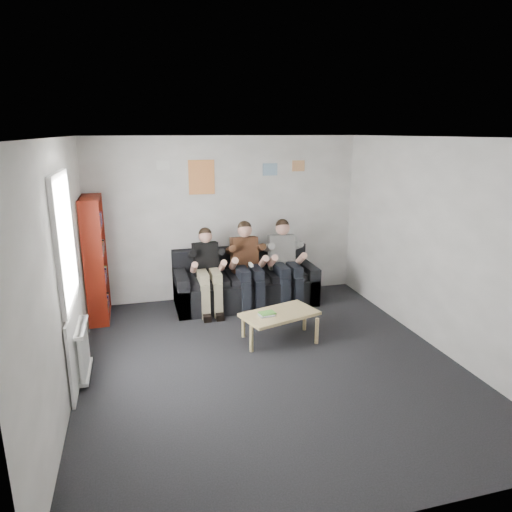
# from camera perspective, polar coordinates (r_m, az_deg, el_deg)

# --- Properties ---
(room_shell) EXTENTS (5.00, 5.00, 5.00)m
(room_shell) POSITION_cam_1_polar(r_m,az_deg,el_deg) (5.30, 1.68, -0.14)
(room_shell) COLOR black
(room_shell) RESTS_ON ground
(sofa) EXTENTS (2.28, 0.93, 0.88)m
(sofa) POSITION_cam_1_polar(r_m,az_deg,el_deg) (7.56, -1.43, -3.55)
(sofa) COLOR black
(sofa) RESTS_ON ground
(bookshelf) EXTENTS (0.28, 0.84, 1.86)m
(bookshelf) POSITION_cam_1_polar(r_m,az_deg,el_deg) (7.19, -19.37, -0.36)
(bookshelf) COLOR maroon
(bookshelf) RESTS_ON ground
(coffee_table) EXTENTS (1.01, 0.55, 0.40)m
(coffee_table) POSITION_cam_1_polar(r_m,az_deg,el_deg) (6.22, 2.97, -7.50)
(coffee_table) COLOR tan
(coffee_table) RESTS_ON ground
(game_cases) EXTENTS (0.22, 0.18, 0.03)m
(game_cases) POSITION_cam_1_polar(r_m,az_deg,el_deg) (6.11, 1.37, -7.25)
(game_cases) COLOR white
(game_cases) RESTS_ON coffee_table
(person_left) EXTENTS (0.39, 0.83, 1.32)m
(person_left) POSITION_cam_1_polar(r_m,az_deg,el_deg) (7.15, -6.02, -1.85)
(person_left) COLOR black
(person_left) RESTS_ON sofa
(person_middle) EXTENTS (0.42, 0.91, 1.39)m
(person_middle) POSITION_cam_1_polar(r_m,az_deg,el_deg) (7.26, -1.06, -1.27)
(person_middle) COLOR #492B18
(person_middle) RESTS_ON sofa
(person_right) EXTENTS (0.42, 0.91, 1.39)m
(person_right) POSITION_cam_1_polar(r_m,az_deg,el_deg) (7.43, 3.71, -0.91)
(person_right) COLOR white
(person_right) RESTS_ON sofa
(radiator) EXTENTS (0.10, 0.64, 0.60)m
(radiator) POSITION_cam_1_polar(r_m,az_deg,el_deg) (5.67, -20.73, -10.91)
(radiator) COLOR white
(radiator) RESTS_ON ground
(window) EXTENTS (0.05, 1.30, 2.36)m
(window) POSITION_cam_1_polar(r_m,az_deg,el_deg) (5.43, -22.18, -4.47)
(window) COLOR white
(window) RESTS_ON room_shell
(poster_large) EXTENTS (0.42, 0.01, 0.55)m
(poster_large) POSITION_cam_1_polar(r_m,az_deg,el_deg) (7.49, -6.82, 9.75)
(poster_large) COLOR #F1BB55
(poster_large) RESTS_ON room_shell
(poster_blue) EXTENTS (0.25, 0.01, 0.20)m
(poster_blue) POSITION_cam_1_polar(r_m,az_deg,el_deg) (7.73, 1.76, 10.76)
(poster_blue) COLOR #398AC4
(poster_blue) RESTS_ON room_shell
(poster_pink) EXTENTS (0.22, 0.01, 0.18)m
(poster_pink) POSITION_cam_1_polar(r_m,az_deg,el_deg) (7.89, 5.31, 11.16)
(poster_pink) COLOR #CA3F73
(poster_pink) RESTS_ON room_shell
(poster_sign) EXTENTS (0.20, 0.01, 0.14)m
(poster_sign) POSITION_cam_1_polar(r_m,az_deg,el_deg) (7.41, -11.54, 11.05)
(poster_sign) COLOR white
(poster_sign) RESTS_ON room_shell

